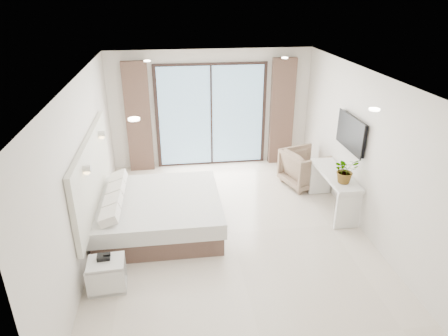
{
  "coord_description": "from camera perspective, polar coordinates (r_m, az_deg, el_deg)",
  "views": [
    {
      "loc": [
        -0.92,
        -5.8,
        3.9
      ],
      "look_at": [
        -0.07,
        0.4,
        1.07
      ],
      "focal_mm": 32.0,
      "sensor_mm": 36.0,
      "label": 1
    }
  ],
  "objects": [
    {
      "name": "bed",
      "position": [
        7.12,
        -9.41,
        -6.29
      ],
      "size": [
        2.13,
        2.02,
        0.73
      ],
      "color": "brown",
      "rests_on": "ground"
    },
    {
      "name": "console_desk",
      "position": [
        7.76,
        15.48,
        -2.17
      ],
      "size": [
        0.46,
        1.47,
        0.77
      ],
      "color": "silver",
      "rests_on": "ground"
    },
    {
      "name": "room_shell",
      "position": [
        7.02,
        -1.49,
        5.04
      ],
      "size": [
        4.62,
        6.22,
        2.72
      ],
      "color": "silver",
      "rests_on": "ground"
    },
    {
      "name": "ground",
      "position": [
        7.05,
        1.02,
        -9.28
      ],
      "size": [
        6.2,
        6.2,
        0.0
      ],
      "primitive_type": "plane",
      "color": "beige",
      "rests_on": "ground"
    },
    {
      "name": "armchair",
      "position": [
        8.67,
        11.52,
        0.22
      ],
      "size": [
        1.0,
        1.04,
        0.87
      ],
      "primitive_type": "imported",
      "rotation": [
        0.0,
        0.0,
        1.87
      ],
      "color": "#997764",
      "rests_on": "ground"
    },
    {
      "name": "nightstand",
      "position": [
        6.02,
        -16.33,
        -14.4
      ],
      "size": [
        0.52,
        0.44,
        0.45
      ],
      "rotation": [
        0.0,
        0.0,
        0.05
      ],
      "color": "silver",
      "rests_on": "ground"
    },
    {
      "name": "phone",
      "position": [
        5.92,
        -16.82,
        -12.08
      ],
      "size": [
        0.19,
        0.15,
        0.06
      ],
      "primitive_type": "cube",
      "rotation": [
        0.0,
        0.0,
        0.06
      ],
      "color": "black",
      "rests_on": "nightstand"
    },
    {
      "name": "plant",
      "position": [
        7.28,
        16.93,
        -0.66
      ],
      "size": [
        0.48,
        0.52,
        0.37
      ],
      "primitive_type": "imported",
      "rotation": [
        0.0,
        0.0,
        0.13
      ],
      "color": "#33662D",
      "rests_on": "console_desk"
    }
  ]
}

